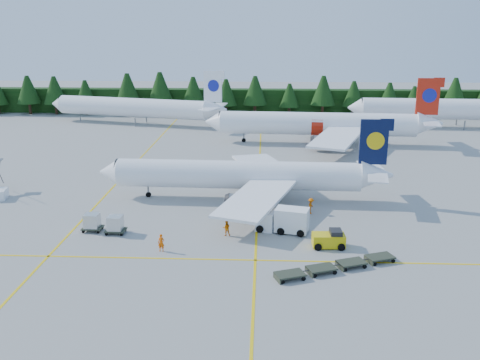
{
  "coord_description": "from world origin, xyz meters",
  "views": [
    {
      "loc": [
        6.67,
        -52.54,
        21.48
      ],
      "look_at": [
        3.85,
        9.19,
        3.5
      ],
      "focal_mm": 40.0,
      "sensor_mm": 36.0,
      "label": 1
    }
  ],
  "objects_px": {
    "airliner_red": "(313,124)",
    "baggage_tug": "(329,239)",
    "service_truck": "(282,220)",
    "airliner_navy": "(233,175)"
  },
  "relations": [
    {
      "from": "airliner_navy",
      "to": "service_truck",
      "type": "relative_size",
      "value": 6.15
    },
    {
      "from": "airliner_navy",
      "to": "baggage_tug",
      "type": "bearing_deg",
      "value": -53.0
    },
    {
      "from": "airliner_red",
      "to": "service_truck",
      "type": "height_order",
      "value": "airliner_red"
    },
    {
      "from": "airliner_red",
      "to": "airliner_navy",
      "type": "bearing_deg",
      "value": -107.7
    },
    {
      "from": "airliner_red",
      "to": "baggage_tug",
      "type": "xyz_separation_m",
      "value": [
        -2.43,
        -48.81,
        -2.88
      ]
    },
    {
      "from": "airliner_navy",
      "to": "baggage_tug",
      "type": "xyz_separation_m",
      "value": [
        10.54,
        -14.96,
        -2.32
      ]
    },
    {
      "from": "airliner_red",
      "to": "service_truck",
      "type": "relative_size",
      "value": 7.23
    },
    {
      "from": "airliner_navy",
      "to": "service_truck",
      "type": "bearing_deg",
      "value": -59.6
    },
    {
      "from": "airliner_navy",
      "to": "airliner_red",
      "type": "relative_size",
      "value": 0.85
    },
    {
      "from": "service_truck",
      "to": "airliner_red",
      "type": "bearing_deg",
      "value": 94.86
    }
  ]
}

